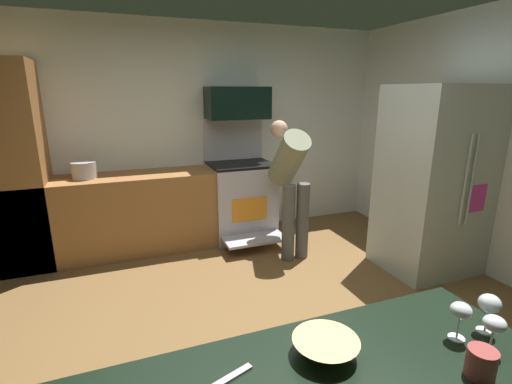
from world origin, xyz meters
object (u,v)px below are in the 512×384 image
object	(u,v)px
microwave	(237,103)
mixing_bowl_small	(325,347)
mug_coffee	(481,363)
wine_glass_extra	(461,312)
person_cook	(290,178)
wine_glass_far	(489,305)
oven_range	(241,198)
stock_pot	(84,170)
wine_glass_near	(494,325)
refrigerator	(433,181)

from	to	relation	value
microwave	mixing_bowl_small	size ratio (longest dim) A/B	3.12
mug_coffee	mixing_bowl_small	bearing A→B (deg)	147.71
wine_glass_extra	mixing_bowl_small	bearing A→B (deg)	168.87
person_cook	wine_glass_far	world-z (taller)	person_cook
mixing_bowl_small	mug_coffee	bearing A→B (deg)	-32.29
microwave	mug_coffee	world-z (taller)	microwave
microwave	person_cook	world-z (taller)	microwave
microwave	oven_range	bearing A→B (deg)	-90.00
wine_glass_far	stock_pot	size ratio (longest dim) A/B	0.63
wine_glass_far	mug_coffee	size ratio (longest dim) A/B	1.63
person_cook	stock_pot	size ratio (longest dim) A/B	5.88
stock_pot	wine_glass_near	bearing A→B (deg)	-66.26
oven_range	microwave	world-z (taller)	microwave
mug_coffee	person_cook	bearing A→B (deg)	76.21
mixing_bowl_small	wine_glass_extra	xyz separation A→B (m)	(0.51, -0.10, 0.08)
oven_range	person_cook	world-z (taller)	person_cook
wine_glass_far	refrigerator	bearing A→B (deg)	48.39
person_cook	microwave	bearing A→B (deg)	113.65
microwave	mug_coffee	bearing A→B (deg)	-95.63
mixing_bowl_small	wine_glass_extra	distance (m)	0.52
refrigerator	mug_coffee	distance (m)	2.78
microwave	stock_pot	distance (m)	1.88
person_cook	mug_coffee	world-z (taller)	person_cook
person_cook	oven_range	bearing A→B (deg)	116.48
stock_pot	mixing_bowl_small	bearing A→B (deg)	-73.52
mixing_bowl_small	stock_pot	world-z (taller)	stock_pot
microwave	mixing_bowl_small	bearing A→B (deg)	-103.00
person_cook	mug_coffee	xyz separation A→B (m)	(-0.70, -2.85, 0.06)
mixing_bowl_small	wine_glass_far	xyz separation A→B (m)	(0.65, -0.11, 0.09)
wine_glass_far	mug_coffee	world-z (taller)	wine_glass_far
mug_coffee	microwave	bearing A→B (deg)	84.37
oven_range	wine_glass_extra	size ratio (longest dim) A/B	9.72
person_cook	wine_glass_extra	xyz separation A→B (m)	(-0.61, -2.69, 0.13)
wine_glass_near	wine_glass_far	world-z (taller)	wine_glass_far
microwave	wine_glass_near	size ratio (longest dim) A/B	5.18
stock_pot	wine_glass_far	bearing A→B (deg)	-64.52
oven_range	mixing_bowl_small	world-z (taller)	oven_range
microwave	mixing_bowl_small	world-z (taller)	microwave
mug_coffee	stock_pot	world-z (taller)	stock_pot
wine_glass_near	stock_pot	size ratio (longest dim) A/B	0.57
refrigerator	person_cook	xyz separation A→B (m)	(-1.19, 0.82, -0.04)
oven_range	mixing_bowl_small	distance (m)	3.39
mixing_bowl_small	wine_glass_extra	bearing A→B (deg)	-11.13
wine_glass_far	mixing_bowl_small	bearing A→B (deg)	170.56
wine_glass_near	mixing_bowl_small	bearing A→B (deg)	160.87
mixing_bowl_small	wine_glass_far	world-z (taller)	wine_glass_far
oven_range	person_cook	size ratio (longest dim) A/B	0.99
refrigerator	mixing_bowl_small	distance (m)	2.91
oven_range	mug_coffee	distance (m)	3.59
refrigerator	wine_glass_extra	world-z (taller)	refrigerator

